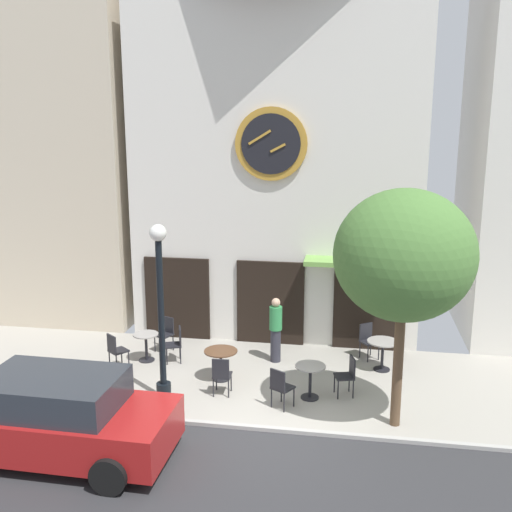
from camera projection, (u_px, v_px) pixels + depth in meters
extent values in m
cube|color=#9E998E|center=(282.00, 381.00, 13.95)|extent=(25.87, 4.78, 0.05)
cube|color=#A8A5A0|center=(268.00, 429.00, 11.66)|extent=(25.87, 0.12, 0.08)
cube|color=silver|center=(277.00, 170.00, 16.43)|extent=(7.86, 2.32, 9.28)
cylinder|color=#B7842D|center=(271.00, 144.00, 15.09)|extent=(1.87, 0.10, 1.87)
cylinder|color=black|center=(271.00, 144.00, 15.03)|extent=(1.53, 0.04, 1.53)
cube|color=#B7842D|center=(278.00, 148.00, 14.98)|extent=(0.40, 0.03, 0.24)
cube|color=#B7842D|center=(260.00, 137.00, 15.00)|extent=(0.59, 0.03, 0.39)
cube|color=black|center=(177.00, 298.00, 16.48)|extent=(1.84, 0.10, 2.30)
cube|color=black|center=(270.00, 303.00, 16.05)|extent=(1.84, 0.10, 2.30)
cube|color=black|center=(368.00, 308.00, 15.63)|extent=(1.84, 0.10, 2.30)
cube|color=#72A84C|center=(354.00, 262.00, 15.11)|extent=(2.52, 0.90, 0.12)
cube|color=beige|center=(42.00, 71.00, 17.65)|extent=(5.89, 3.74, 14.87)
cylinder|color=black|center=(164.00, 391.00, 12.99)|extent=(0.32, 0.32, 0.36)
cylinder|color=black|center=(161.00, 322.00, 12.64)|extent=(0.14, 0.14, 3.53)
sphere|color=white|center=(158.00, 233.00, 12.20)|extent=(0.36, 0.36, 0.36)
cylinder|color=brown|center=(398.00, 365.00, 11.63)|extent=(0.20, 0.20, 2.56)
ellipsoid|color=#4C7A38|center=(404.00, 255.00, 11.13)|extent=(2.68, 2.41, 2.55)
cylinder|color=black|center=(146.00, 347.00, 15.01)|extent=(0.07, 0.07, 0.70)
cylinder|color=black|center=(147.00, 360.00, 15.09)|extent=(0.40, 0.40, 0.03)
cylinder|color=gray|center=(146.00, 334.00, 14.93)|extent=(0.64, 0.64, 0.03)
cylinder|color=black|center=(221.00, 365.00, 13.90)|extent=(0.07, 0.07, 0.71)
cylinder|color=black|center=(221.00, 379.00, 13.98)|extent=(0.40, 0.40, 0.03)
cylinder|color=brown|center=(221.00, 351.00, 13.82)|extent=(0.79, 0.79, 0.03)
cylinder|color=black|center=(310.00, 382.00, 12.96)|extent=(0.07, 0.07, 0.75)
cylinder|color=black|center=(310.00, 397.00, 13.04)|extent=(0.40, 0.40, 0.03)
cylinder|color=gray|center=(310.00, 366.00, 12.88)|extent=(0.67, 0.67, 0.03)
cylinder|color=black|center=(382.00, 356.00, 14.44)|extent=(0.07, 0.07, 0.74)
cylinder|color=black|center=(382.00, 369.00, 14.52)|extent=(0.40, 0.40, 0.03)
cylinder|color=gray|center=(383.00, 342.00, 14.35)|extent=(0.76, 0.76, 0.03)
cube|color=black|center=(370.00, 342.00, 15.11)|extent=(0.56, 0.56, 0.04)
cube|color=black|center=(366.00, 332.00, 15.21)|extent=(0.33, 0.26, 0.45)
cylinder|color=black|center=(368.00, 354.00, 14.93)|extent=(0.03, 0.03, 0.45)
cylinder|color=black|center=(379.00, 352.00, 15.08)|extent=(0.03, 0.03, 0.45)
cylinder|color=black|center=(360.00, 349.00, 15.23)|extent=(0.03, 0.03, 0.45)
cylinder|color=black|center=(371.00, 347.00, 15.38)|extent=(0.03, 0.03, 0.45)
cube|color=black|center=(173.00, 345.00, 14.92)|extent=(0.51, 0.51, 0.04)
cube|color=black|center=(180.00, 336.00, 14.90)|extent=(0.17, 0.37, 0.45)
cylinder|color=black|center=(166.00, 351.00, 15.10)|extent=(0.03, 0.03, 0.45)
cylinder|color=black|center=(167.00, 356.00, 14.77)|extent=(0.03, 0.03, 0.45)
cylinder|color=black|center=(180.00, 350.00, 15.16)|extent=(0.03, 0.03, 0.45)
cylinder|color=black|center=(181.00, 355.00, 14.83)|extent=(0.03, 0.03, 0.45)
cube|color=black|center=(119.00, 351.00, 14.54)|extent=(0.56, 0.56, 0.04)
cube|color=black|center=(112.00, 344.00, 14.37)|extent=(0.33, 0.26, 0.45)
cylinder|color=black|center=(129.00, 359.00, 14.58)|extent=(0.03, 0.03, 0.45)
cylinder|color=black|center=(122.00, 356.00, 14.82)|extent=(0.03, 0.03, 0.45)
cylinder|color=black|center=(117.00, 363.00, 14.35)|extent=(0.03, 0.03, 0.45)
cylinder|color=black|center=(109.00, 359.00, 14.60)|extent=(0.03, 0.03, 0.45)
cube|color=black|center=(222.00, 375.00, 13.14)|extent=(0.41, 0.41, 0.04)
cube|color=black|center=(221.00, 369.00, 12.92)|extent=(0.38, 0.05, 0.45)
cylinder|color=black|center=(231.00, 382.00, 13.34)|extent=(0.03, 0.03, 0.45)
cylinder|color=black|center=(216.00, 381.00, 13.38)|extent=(0.03, 0.03, 0.45)
cylinder|color=black|center=(229.00, 388.00, 13.01)|extent=(0.03, 0.03, 0.45)
cylinder|color=black|center=(213.00, 387.00, 13.05)|extent=(0.03, 0.03, 0.45)
cube|color=black|center=(164.00, 335.00, 15.62)|extent=(0.53, 0.53, 0.04)
cube|color=black|center=(168.00, 325.00, 15.72)|extent=(0.36, 0.19, 0.45)
cylinder|color=black|center=(155.00, 344.00, 15.62)|extent=(0.03, 0.03, 0.45)
cylinder|color=black|center=(165.00, 346.00, 15.44)|extent=(0.03, 0.03, 0.45)
cylinder|color=black|center=(163.00, 340.00, 15.90)|extent=(0.03, 0.03, 0.45)
cylinder|color=black|center=(173.00, 342.00, 15.72)|extent=(0.03, 0.03, 0.45)
cube|color=black|center=(283.00, 387.00, 12.53)|extent=(0.55, 0.55, 0.04)
cube|color=black|center=(278.00, 380.00, 12.35)|extent=(0.35, 0.23, 0.45)
cylinder|color=black|center=(294.00, 397.00, 12.60)|extent=(0.03, 0.03, 0.45)
cylinder|color=black|center=(281.00, 392.00, 12.82)|extent=(0.03, 0.03, 0.45)
cylinder|color=black|center=(284.00, 402.00, 12.35)|extent=(0.03, 0.03, 0.45)
cylinder|color=black|center=(271.00, 398.00, 12.57)|extent=(0.03, 0.03, 0.45)
cube|color=black|center=(344.00, 376.00, 13.07)|extent=(0.49, 0.49, 0.04)
cube|color=black|center=(352.00, 367.00, 13.04)|extent=(0.14, 0.38, 0.45)
cylinder|color=black|center=(334.00, 383.00, 13.27)|extent=(0.03, 0.03, 0.45)
cylinder|color=black|center=(338.00, 390.00, 12.94)|extent=(0.03, 0.03, 0.45)
cylinder|color=black|center=(349.00, 382.00, 13.31)|extent=(0.03, 0.03, 0.45)
cylinder|color=black|center=(353.00, 389.00, 12.98)|extent=(0.03, 0.03, 0.45)
cylinder|color=#2D2D38|center=(276.00, 345.00, 14.96)|extent=(0.32, 0.32, 0.85)
cylinder|color=#338C4C|center=(276.00, 318.00, 14.80)|extent=(0.40, 0.40, 0.60)
sphere|color=tan|center=(276.00, 302.00, 14.71)|extent=(0.22, 0.22, 0.22)
cube|color=maroon|center=(56.00, 425.00, 10.68)|extent=(4.33, 1.87, 0.75)
cube|color=#262B33|center=(53.00, 392.00, 10.54)|extent=(2.43, 1.62, 0.60)
cylinder|color=black|center=(109.00, 476.00, 9.63)|extent=(0.64, 0.23, 0.64)
cylinder|color=black|center=(148.00, 422.00, 11.36)|extent=(0.64, 0.23, 0.64)
cylinder|color=black|center=(14.00, 409.00, 11.86)|extent=(0.64, 0.23, 0.64)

